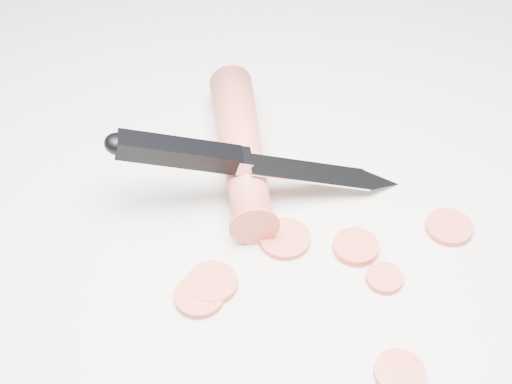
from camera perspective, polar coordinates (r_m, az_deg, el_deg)
ground at (r=0.58m, az=3.08°, el=-3.38°), size 2.40×2.40×0.00m
carrot at (r=0.62m, az=-1.19°, el=3.61°), size 0.12×0.18×0.04m
carrot_slice_0 at (r=0.54m, az=-4.56°, el=-8.32°), size 0.04×0.04×0.01m
carrot_slice_1 at (r=0.57m, az=7.99°, el=-4.38°), size 0.04×0.04×0.01m
carrot_slice_2 at (r=0.57m, az=2.31°, el=-3.75°), size 0.04×0.04×0.01m
carrot_slice_3 at (r=0.55m, az=10.23°, el=-6.80°), size 0.03×0.03×0.01m
carrot_slice_4 at (r=0.60m, az=15.18°, el=-2.73°), size 0.04×0.04×0.01m
carrot_slice_5 at (r=0.54m, az=-3.51°, el=-7.25°), size 0.04×0.04×0.01m
carrot_slice_6 at (r=0.51m, az=11.42°, el=-13.98°), size 0.04×0.04×0.01m
kitchen_knife at (r=0.58m, az=0.31°, el=2.56°), size 0.23×0.14×0.08m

